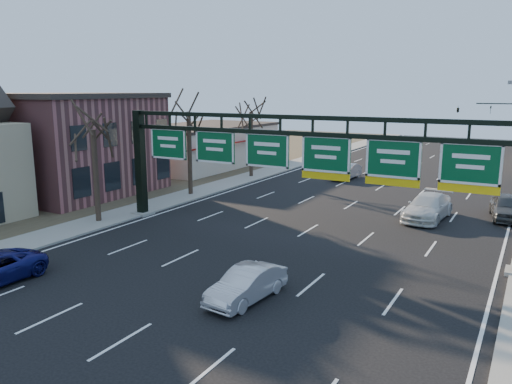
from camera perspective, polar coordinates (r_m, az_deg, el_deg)
The scene contains 15 objects.
ground at distance 22.83m, azimuth -4.34°, elevation -10.43°, with size 160.00×160.00×0.00m, color black.
sidewalk_left at distance 45.70m, azimuth -3.70°, elevation 0.87°, with size 3.00×120.00×0.12m, color gray.
dirt_strip_left at distance 53.30m, azimuth -14.75°, elevation 2.01°, with size 21.00×120.00×0.06m, color #473D2B.
lane_markings at distance 40.26m, azimuth 11.72°, elevation -0.90°, with size 21.60×120.00×0.01m, color white.
sign_gantry at distance 28.35m, azimuth 4.85°, elevation 3.61°, with size 24.60×1.20×7.20m.
brick_block at distance 44.13m, azimuth -19.90°, elevation 5.20°, with size 10.40×12.40×8.30m.
cream_strip at distance 57.58m, azimuth -6.06°, elevation 5.36°, with size 10.90×18.40×4.70m.
tree_gantry at distance 33.45m, azimuth -18.26°, elevation 8.56°, with size 3.60×3.60×8.48m.
tree_mid at distance 40.83m, azimuth -7.76°, elevation 10.52°, with size 3.60×3.60×9.24m.
tree_far at distance 49.17m, azimuth -0.57°, elevation 10.35°, with size 3.60×3.60×8.86m.
traffic_signal_mast at distance 72.84m, azimuth 24.95°, elevation 8.13°, with size 10.16×0.54×7.00m.
car_silver_sedan at distance 20.90m, azimuth -1.08°, elevation -10.51°, with size 1.45×4.15×1.37m, color #BBBBC0.
car_white_wagon at distance 35.45m, azimuth 19.04°, elevation -1.63°, with size 2.32×5.72×1.66m, color silver.
car_grey_far at distance 37.54m, azimuth 26.79°, elevation -1.52°, with size 1.98×4.92×1.68m, color #3A3C3E.
car_silver_distant at distance 49.50m, azimuth 10.25°, elevation 2.33°, with size 1.56×4.47×1.47m, color #ACABB0.
Camera 1 is at (11.90, -17.51, 8.54)m, focal length 35.00 mm.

